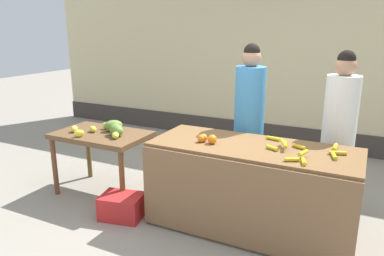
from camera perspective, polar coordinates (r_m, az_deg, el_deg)
ground_plane at (r=4.10m, az=2.41°, el=-13.70°), size 24.00×24.00×0.00m
market_wall_back at (r=6.42m, az=13.62°, el=11.06°), size 9.27×0.23×3.16m
fruit_stall_counter at (r=3.74m, az=9.16°, el=-9.27°), size 2.00×0.82×0.89m
side_table_wooden at (r=4.53m, az=-13.87°, el=-1.94°), size 1.11×0.70×0.78m
banana_bunch_pile at (r=3.50m, az=16.77°, el=-3.21°), size 0.78×0.67×0.07m
orange_pile at (r=3.62m, az=2.31°, el=-1.67°), size 0.20×0.11×0.09m
mango_papaya_pile at (r=4.43m, az=-12.84°, el=-0.08°), size 0.74×0.55×0.14m
vendor_woman_blue_shirt at (r=4.24m, az=8.86°, el=0.64°), size 0.34×0.34×1.83m
vendor_woman_white_shirt at (r=4.13m, az=21.84°, el=-1.09°), size 0.34×0.34×1.78m
produce_crate at (r=4.10m, az=-10.89°, el=-11.93°), size 0.50×0.40×0.26m
produce_sack at (r=4.79m, az=-0.63°, el=-5.81°), size 0.47×0.46×0.51m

